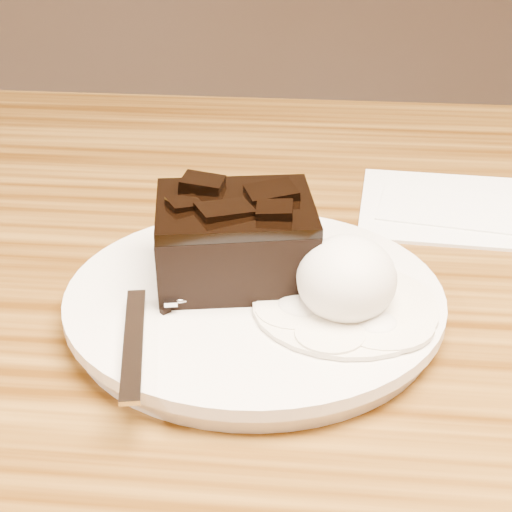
# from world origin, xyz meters

# --- Properties ---
(plate) EXTENTS (0.24, 0.24, 0.02)m
(plate) POSITION_xyz_m (-0.09, -0.08, 0.76)
(plate) COLOR silver
(plate) RESTS_ON dining_table
(brownie) EXTENTS (0.11, 0.10, 0.05)m
(brownie) POSITION_xyz_m (-0.10, -0.06, 0.79)
(brownie) COLOR black
(brownie) RESTS_ON plate
(ice_cream_scoop) EXTENTS (0.06, 0.06, 0.05)m
(ice_cream_scoop) POSITION_xyz_m (-0.03, -0.09, 0.79)
(ice_cream_scoop) COLOR white
(ice_cream_scoop) RESTS_ON plate
(melt_puddle) EXTENTS (0.11, 0.11, 0.00)m
(melt_puddle) POSITION_xyz_m (-0.03, -0.09, 0.77)
(melt_puddle) COLOR white
(melt_puddle) RESTS_ON plate
(spoon) EXTENTS (0.06, 0.17, 0.01)m
(spoon) POSITION_xyz_m (-0.14, -0.08, 0.77)
(spoon) COLOR silver
(spoon) RESTS_ON plate
(napkin) EXTENTS (0.15, 0.15, 0.01)m
(napkin) POSITION_xyz_m (0.05, 0.11, 0.75)
(napkin) COLOR white
(napkin) RESTS_ON dining_table
(crumb_a) EXTENTS (0.01, 0.01, 0.00)m
(crumb_a) POSITION_xyz_m (-0.07, -0.06, 0.77)
(crumb_a) COLOR black
(crumb_a) RESTS_ON plate
(crumb_b) EXTENTS (0.01, 0.01, 0.00)m
(crumb_b) POSITION_xyz_m (-0.04, -0.11, 0.77)
(crumb_b) COLOR black
(crumb_b) RESTS_ON plate
(crumb_c) EXTENTS (0.01, 0.01, 0.00)m
(crumb_c) POSITION_xyz_m (-0.14, -0.11, 0.77)
(crumb_c) COLOR black
(crumb_c) RESTS_ON plate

